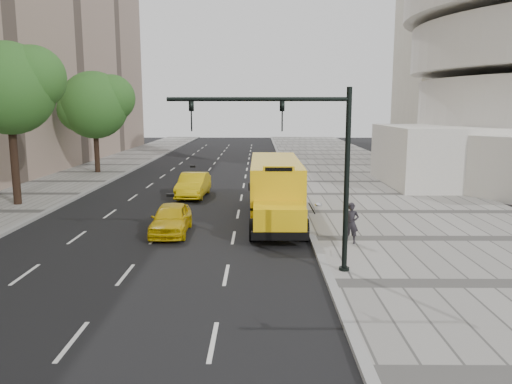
{
  "coord_description": "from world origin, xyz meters",
  "views": [
    {
      "loc": [
        3.64,
        -26.56,
        5.73
      ],
      "look_at": [
        3.5,
        -4.0,
        1.9
      ],
      "focal_mm": 35.0,
      "sensor_mm": 36.0,
      "label": 1
    }
  ],
  "objects_px": {
    "taxi_far": "(193,185)",
    "pedestrian": "(351,223)",
    "tree_b": "(10,88)",
    "tree_c": "(96,105)",
    "taxi_near": "(171,219)",
    "school_bus": "(275,184)",
    "traffic_signal": "(305,157)"
  },
  "relations": [
    {
      "from": "tree_b",
      "to": "taxi_near",
      "type": "distance_m",
      "value": 13.32
    },
    {
      "from": "school_bus",
      "to": "taxi_far",
      "type": "bearing_deg",
      "value": 130.61
    },
    {
      "from": "taxi_near",
      "to": "traffic_signal",
      "type": "height_order",
      "value": "traffic_signal"
    },
    {
      "from": "taxi_far",
      "to": "pedestrian",
      "type": "distance_m",
      "value": 14.22
    },
    {
      "from": "school_bus",
      "to": "taxi_far",
      "type": "relative_size",
      "value": 2.47
    },
    {
      "from": "traffic_signal",
      "to": "tree_c",
      "type": "bearing_deg",
      "value": 120.35
    },
    {
      "from": "tree_c",
      "to": "traffic_signal",
      "type": "distance_m",
      "value": 30.89
    },
    {
      "from": "taxi_near",
      "to": "tree_b",
      "type": "bearing_deg",
      "value": 146.54
    },
    {
      "from": "school_bus",
      "to": "pedestrian",
      "type": "height_order",
      "value": "school_bus"
    },
    {
      "from": "pedestrian",
      "to": "school_bus",
      "type": "bearing_deg",
      "value": 136.55
    },
    {
      "from": "school_bus",
      "to": "traffic_signal",
      "type": "height_order",
      "value": "traffic_signal"
    },
    {
      "from": "tree_b",
      "to": "pedestrian",
      "type": "relative_size",
      "value": 5.51
    },
    {
      "from": "tree_b",
      "to": "tree_c",
      "type": "xyz_separation_m",
      "value": [
        0.01,
        14.67,
        -0.86
      ]
    },
    {
      "from": "taxi_near",
      "to": "tree_c",
      "type": "bearing_deg",
      "value": 114.21
    },
    {
      "from": "tree_c",
      "to": "taxi_far",
      "type": "bearing_deg",
      "value": -49.4
    },
    {
      "from": "pedestrian",
      "to": "traffic_signal",
      "type": "height_order",
      "value": "traffic_signal"
    },
    {
      "from": "taxi_near",
      "to": "traffic_signal",
      "type": "xyz_separation_m",
      "value": [
        5.59,
        -5.64,
        3.4
      ]
    },
    {
      "from": "school_bus",
      "to": "taxi_far",
      "type": "distance_m",
      "value": 7.93
    },
    {
      "from": "tree_c",
      "to": "taxi_far",
      "type": "xyz_separation_m",
      "value": [
        9.77,
        -11.4,
        -5.21
      ]
    },
    {
      "from": "tree_c",
      "to": "taxi_near",
      "type": "xyz_separation_m",
      "value": [
        9.99,
        -20.97,
        -5.29
      ]
    },
    {
      "from": "pedestrian",
      "to": "taxi_near",
      "type": "bearing_deg",
      "value": -176.0
    },
    {
      "from": "school_bus",
      "to": "tree_b",
      "type": "bearing_deg",
      "value": 169.73
    },
    {
      "from": "traffic_signal",
      "to": "school_bus",
      "type": "bearing_deg",
      "value": 94.28
    },
    {
      "from": "pedestrian",
      "to": "tree_b",
      "type": "bearing_deg",
      "value": 173.91
    },
    {
      "from": "taxi_far",
      "to": "pedestrian",
      "type": "bearing_deg",
      "value": -52.36
    },
    {
      "from": "school_bus",
      "to": "tree_c",
      "type": "bearing_deg",
      "value": 130.6
    },
    {
      "from": "traffic_signal",
      "to": "pedestrian",
      "type": "bearing_deg",
      "value": 57.04
    },
    {
      "from": "tree_b",
      "to": "tree_c",
      "type": "relative_size",
      "value": 1.07
    },
    {
      "from": "tree_b",
      "to": "traffic_signal",
      "type": "height_order",
      "value": "tree_b"
    },
    {
      "from": "pedestrian",
      "to": "traffic_signal",
      "type": "xyz_separation_m",
      "value": [
        -2.28,
        -3.51,
        3.09
      ]
    },
    {
      "from": "tree_b",
      "to": "taxi_near",
      "type": "bearing_deg",
      "value": -32.19
    },
    {
      "from": "tree_b",
      "to": "traffic_signal",
      "type": "relative_size",
      "value": 1.47
    }
  ]
}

